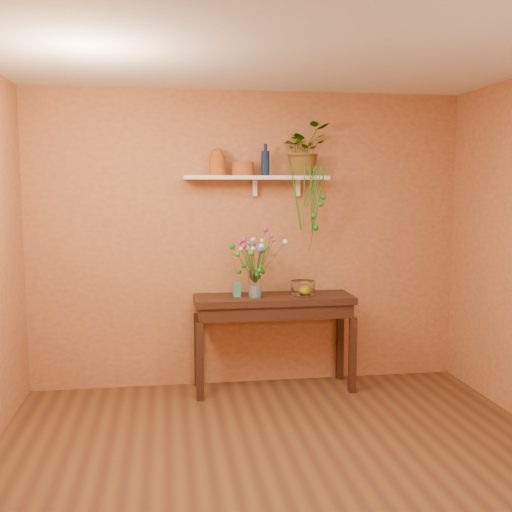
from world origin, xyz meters
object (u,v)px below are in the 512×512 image
object	(u,v)px
terracotta_jug	(217,162)
glass_bowl	(303,289)
spider_plant	(304,150)
blue_bottle	(265,163)
bouquet	(255,252)
sideboard	(274,309)
glass_vase	(255,286)

from	to	relation	value
terracotta_jug	glass_bowl	bearing A→B (deg)	-9.73
spider_plant	terracotta_jug	bearing A→B (deg)	-178.07
blue_bottle	glass_bowl	bearing A→B (deg)	-19.09
blue_bottle	bouquet	distance (m)	0.81
sideboard	bouquet	size ratio (longest dim) A/B	2.81
terracotta_jug	bouquet	size ratio (longest dim) A/B	0.47
spider_plant	glass_bowl	distance (m)	1.26
sideboard	bouquet	xyz separation A→B (m)	(-0.18, -0.06, 0.53)
sideboard	glass_bowl	bearing A→B (deg)	-2.70
glass_vase	glass_bowl	bearing A→B (deg)	5.45
sideboard	bouquet	bearing A→B (deg)	-162.12
blue_bottle	glass_vase	xyz separation A→B (m)	(-0.12, -0.16, -1.09)
glass_vase	glass_bowl	xyz separation A→B (m)	(0.45, 0.04, -0.04)
blue_bottle	bouquet	bearing A→B (deg)	-126.55
blue_bottle	spider_plant	xyz separation A→B (m)	(0.36, 0.04, 0.12)
blue_bottle	spider_plant	bearing A→B (deg)	6.78
terracotta_jug	bouquet	distance (m)	0.86
spider_plant	glass_bowl	size ratio (longest dim) A/B	2.15
bouquet	glass_bowl	size ratio (longest dim) A/B	2.31
terracotta_jug	spider_plant	distance (m)	0.80
terracotta_jug	glass_vase	world-z (taller)	terracotta_jug
terracotta_jug	glass_vase	distance (m)	1.14
sideboard	glass_vase	xyz separation A→B (m)	(-0.18, -0.06, 0.23)
glass_vase	bouquet	size ratio (longest dim) A/B	0.47
blue_bottle	spider_plant	distance (m)	0.38
blue_bottle	sideboard	bearing A→B (deg)	-57.98
glass_bowl	terracotta_jug	bearing A→B (deg)	170.27
bouquet	spider_plant	bearing A→B (deg)	22.94
spider_plant	bouquet	distance (m)	1.04
sideboard	spider_plant	xyz separation A→B (m)	(0.30, 0.14, 1.44)
sideboard	glass_bowl	xyz separation A→B (m)	(0.27, -0.01, 0.19)
sideboard	glass_vase	world-z (taller)	glass_vase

